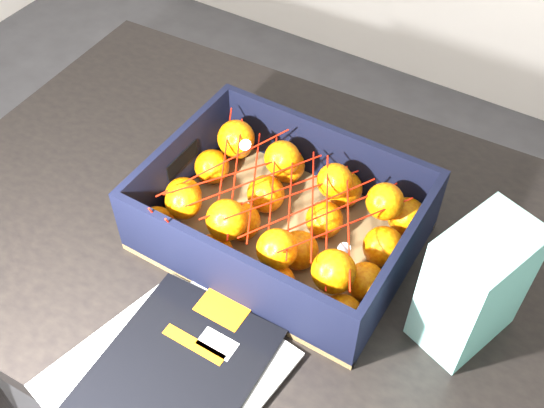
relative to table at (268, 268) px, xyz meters
The scene contains 6 objects.
table is the anchor object (origin of this frame).
magazine_stack 0.31m from the table, 85.39° to the right, with size 0.31×0.32×0.02m.
produce_crate 0.14m from the table, 11.80° to the left, with size 0.41×0.31×0.13m.
clementine_heap 0.16m from the table, 11.37° to the left, with size 0.40×0.29×0.11m.
mesh_net 0.21m from the table, 10.69° to the right, with size 0.35×0.28×0.09m.
retail_carton 0.39m from the table, ahead, with size 0.09×0.14×0.21m, color silver.
Camera 1 is at (0.58, -0.35, 1.58)m, focal length 42.64 mm.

